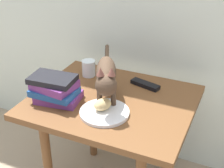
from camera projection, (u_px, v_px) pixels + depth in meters
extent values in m
cube|color=brown|center=(112.00, 102.00, 1.50)|extent=(0.74, 0.62, 0.03)
cylinder|color=brown|center=(48.00, 167.00, 1.54)|extent=(0.04, 0.04, 0.56)
cylinder|color=brown|center=(92.00, 117.00, 1.91)|extent=(0.04, 0.04, 0.56)
cylinder|color=brown|center=(168.00, 137.00, 1.74)|extent=(0.04, 0.04, 0.56)
cylinder|color=white|center=(105.00, 112.00, 1.38)|extent=(0.21, 0.21, 0.01)
ellipsoid|color=#E0BC7A|center=(103.00, 105.00, 1.38)|extent=(0.09, 0.10, 0.05)
cylinder|color=#4C3828|center=(113.00, 98.00, 1.41)|extent=(0.02, 0.02, 0.10)
cylinder|color=#4C3828|center=(100.00, 98.00, 1.41)|extent=(0.02, 0.02, 0.10)
cylinder|color=#4C3828|center=(113.00, 80.00, 1.55)|extent=(0.02, 0.02, 0.10)
cylinder|color=#4C3828|center=(101.00, 80.00, 1.55)|extent=(0.02, 0.02, 0.10)
ellipsoid|color=#4C3828|center=(107.00, 72.00, 1.44)|extent=(0.19, 0.27, 0.11)
sphere|color=#4C3828|center=(106.00, 85.00, 1.30)|extent=(0.09, 0.09, 0.09)
cone|color=brown|center=(112.00, 71.00, 1.27)|extent=(0.03, 0.03, 0.03)
cone|color=brown|center=(100.00, 71.00, 1.27)|extent=(0.03, 0.03, 0.03)
cylinder|color=#4C3828|center=(107.00, 52.00, 1.62)|extent=(0.08, 0.15, 0.02)
cube|color=#72337A|center=(59.00, 97.00, 1.48)|extent=(0.21, 0.16, 0.03)
cube|color=#1E4C8C|center=(54.00, 92.00, 1.45)|extent=(0.20, 0.14, 0.03)
cube|color=#72337A|center=(54.00, 85.00, 1.44)|extent=(0.20, 0.16, 0.04)
cube|color=black|center=(52.00, 79.00, 1.43)|extent=(0.21, 0.14, 0.03)
cylinder|color=silver|center=(89.00, 68.00, 1.69)|extent=(0.07, 0.07, 0.08)
cylinder|color=silver|center=(89.00, 72.00, 1.70)|extent=(0.06, 0.06, 0.04)
cube|color=black|center=(145.00, 84.00, 1.60)|extent=(0.16, 0.08, 0.02)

